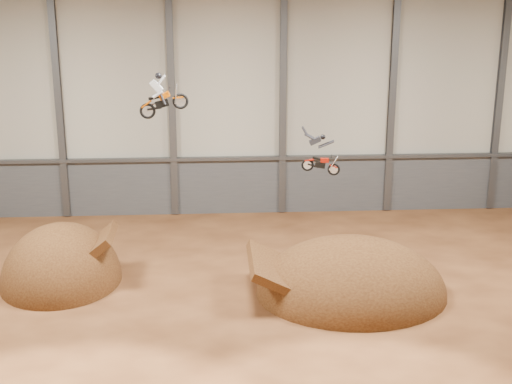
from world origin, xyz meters
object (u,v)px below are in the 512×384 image
(fmx_rider_a, at_px, (166,91))
(fmx_rider_b, at_px, (320,152))
(landing_ramp, at_px, (351,293))
(takeoff_ramp, at_px, (62,281))

(fmx_rider_a, height_order, fmx_rider_b, fmx_rider_a)
(landing_ramp, height_order, fmx_rider_a, fmx_rider_a)
(takeoff_ramp, relative_size, fmx_rider_a, 3.01)
(takeoff_ramp, bearing_deg, fmx_rider_a, -11.15)
(takeoff_ramp, xyz_separation_m, fmx_rider_b, (12.37, -0.62, 6.45))
(takeoff_ramp, bearing_deg, fmx_rider_b, -2.88)
(takeoff_ramp, height_order, fmx_rider_a, fmx_rider_a)
(takeoff_ramp, distance_m, landing_ramp, 13.93)
(takeoff_ramp, height_order, landing_ramp, takeoff_ramp)
(landing_ramp, xyz_separation_m, fmx_rider_a, (-8.35, 1.10, 9.38))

